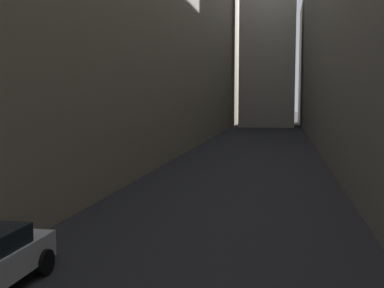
% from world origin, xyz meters
% --- Properties ---
extents(ground_plane, '(264.00, 264.00, 0.00)m').
position_xyz_m(ground_plane, '(0.00, 48.00, 0.00)').
color(ground_plane, '#232326').
extents(building_block_left, '(10.85, 108.00, 22.84)m').
position_xyz_m(building_block_left, '(-10.93, 50.00, 11.42)').
color(building_block_left, gray).
rests_on(building_block_left, ground).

